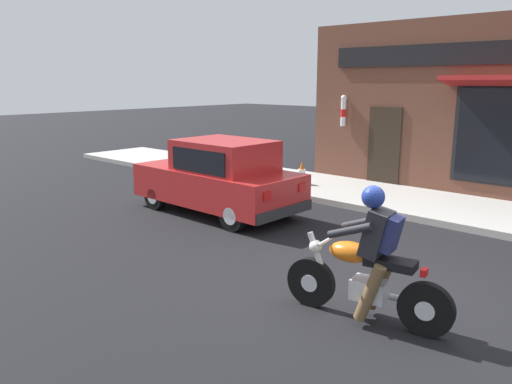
# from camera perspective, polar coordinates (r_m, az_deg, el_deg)

# --- Properties ---
(ground_plane) EXTENTS (80.00, 80.00, 0.00)m
(ground_plane) POSITION_cam_1_polar(r_m,az_deg,el_deg) (6.85, 14.36, -11.49)
(ground_plane) COLOR black
(sidewalk_curb) EXTENTS (2.60, 22.00, 0.14)m
(sidewalk_curb) POSITION_cam_1_polar(r_m,az_deg,el_deg) (12.29, 12.73, -0.32)
(sidewalk_curb) COLOR #ADAAA3
(sidewalk_curb) RESTS_ON ground
(storefront_building) EXTENTS (1.25, 9.74, 4.20)m
(storefront_building) POSITION_cam_1_polar(r_m,az_deg,el_deg) (12.51, 26.41, 8.35)
(storefront_building) COLOR brown
(storefront_building) RESTS_ON ground
(motorcycle_with_rider) EXTENTS (0.67, 2.01, 1.62)m
(motorcycle_with_rider) POSITION_cam_1_polar(r_m,az_deg,el_deg) (5.93, 12.69, -8.20)
(motorcycle_with_rider) COLOR black
(motorcycle_with_rider) RESTS_ON ground
(car_hatchback) EXTENTS (1.67, 3.79, 1.57)m
(car_hatchback) POSITION_cam_1_polar(r_m,az_deg,el_deg) (10.48, -4.25, 1.64)
(car_hatchback) COLOR black
(car_hatchback) RESTS_ON ground
(traffic_cone) EXTENTS (0.36, 0.36, 0.60)m
(traffic_cone) POSITION_cam_1_polar(r_m,az_deg,el_deg) (12.92, 5.23, 2.20)
(traffic_cone) COLOR black
(traffic_cone) RESTS_ON sidewalk_curb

